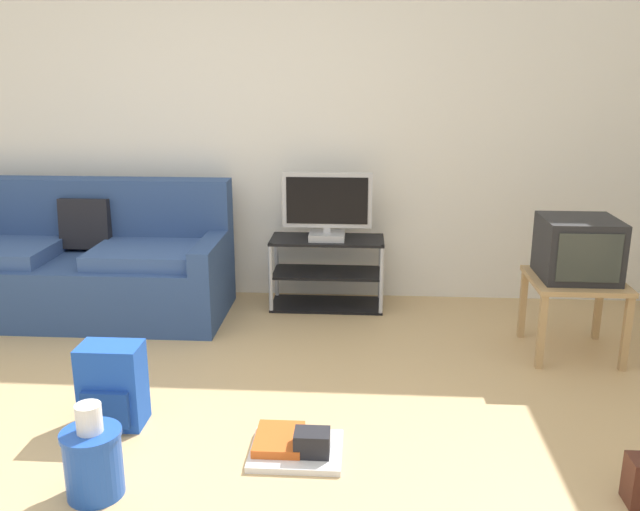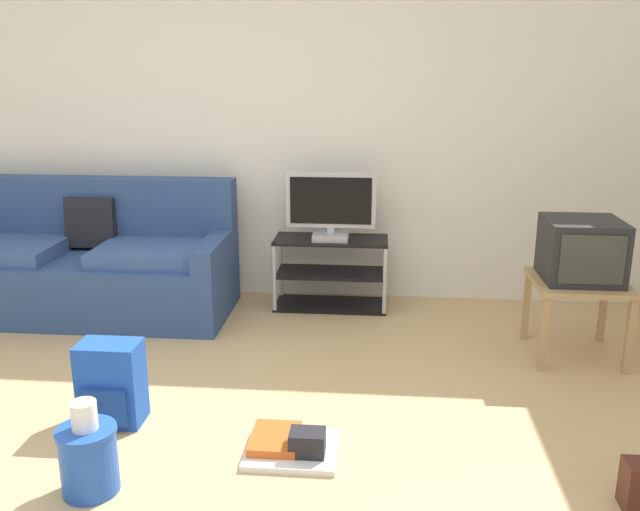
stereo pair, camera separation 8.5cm
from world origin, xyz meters
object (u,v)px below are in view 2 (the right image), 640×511
object	(u,v)px
couch	(87,265)
backpack	(111,384)
tv_stand	(331,273)
cleaning_bucket	(88,455)
flat_tv	(331,207)
side_table	(578,292)
crt_tv	(582,250)
floor_tray	(291,445)

from	to	relation	value
couch	backpack	distance (m)	1.74
tv_stand	cleaning_bucket	world-z (taller)	tv_stand
flat_tv	couch	bearing A→B (deg)	-172.85
side_table	backpack	distance (m)	2.71
crt_tv	cleaning_bucket	size ratio (longest dim) A/B	1.07
couch	side_table	bearing A→B (deg)	-8.80
flat_tv	floor_tray	bearing A→B (deg)	-91.03
crt_tv	side_table	bearing A→B (deg)	-90.00
tv_stand	backpack	size ratio (longest dim) A/B	1.95
flat_tv	side_table	size ratio (longest dim) A/B	1.18
side_table	tv_stand	bearing A→B (deg)	154.11
couch	flat_tv	bearing A→B (deg)	7.15
side_table	crt_tv	world-z (taller)	crt_tv
couch	side_table	xyz separation A→B (m)	(3.28, -0.51, 0.07)
couch	crt_tv	xyz separation A→B (m)	(3.28, -0.49, 0.33)
cleaning_bucket	flat_tv	bearing A→B (deg)	70.38
flat_tv	backpack	world-z (taller)	flat_tv
flat_tv	floor_tray	distance (m)	2.10
backpack	cleaning_bucket	xyz separation A→B (m)	(0.12, -0.56, -0.04)
couch	backpack	world-z (taller)	couch
floor_tray	tv_stand	bearing A→B (deg)	88.98
side_table	backpack	world-z (taller)	side_table
flat_tv	backpack	bearing A→B (deg)	-118.42
tv_stand	crt_tv	distance (m)	1.76
crt_tv	cleaning_bucket	bearing A→B (deg)	-145.74
couch	side_table	distance (m)	3.32
couch	flat_tv	distance (m)	1.80
crt_tv	tv_stand	bearing A→B (deg)	154.60
crt_tv	floor_tray	distance (m)	2.11
flat_tv	cleaning_bucket	xyz separation A→B (m)	(-0.83, -2.33, -0.58)
crt_tv	backpack	xyz separation A→B (m)	(-2.50, -1.05, -0.46)
floor_tray	couch	bearing A→B (deg)	134.17
flat_tv	side_table	bearing A→B (deg)	-25.21
tv_stand	backpack	bearing A→B (deg)	-118.12
cleaning_bucket	floor_tray	distance (m)	0.88
cleaning_bucket	floor_tray	world-z (taller)	cleaning_bucket
tv_stand	flat_tv	world-z (taller)	flat_tv
couch	flat_tv	xyz separation A→B (m)	(1.74, 0.22, 0.41)
cleaning_bucket	backpack	bearing A→B (deg)	102.38
cleaning_bucket	floor_tray	size ratio (longest dim) A/B	0.98
couch	tv_stand	size ratio (longest dim) A/B	2.52
side_table	cleaning_bucket	distance (m)	2.87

